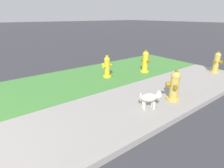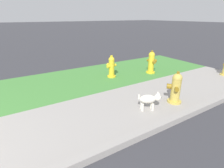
# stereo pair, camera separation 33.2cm
# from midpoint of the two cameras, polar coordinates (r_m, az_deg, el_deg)

# --- Properties ---
(fire_hydrant_near_corner) EXTENTS (0.35, 0.35, 0.76)m
(fire_hydrant_near_corner) POSITION_cam_midpoint_polar(r_m,az_deg,el_deg) (4.28, 22.21, -1.27)
(fire_hydrant_near_corner) COLOR gold
(fire_hydrant_near_corner) RESTS_ON ground
(fire_hydrant_far_end) EXTENTS (0.36, 0.39, 0.80)m
(fire_hydrant_far_end) POSITION_cam_midpoint_polar(r_m,az_deg,el_deg) (6.29, 14.21, 6.85)
(fire_hydrant_far_end) COLOR yellow
(fire_hydrant_far_end) RESTS_ON ground
(fire_hydrant_by_grass_verge) EXTENTS (0.37, 0.34, 0.72)m
(fire_hydrant_by_grass_verge) POSITION_cam_midpoint_polar(r_m,az_deg,el_deg) (5.69, 1.49, 5.61)
(fire_hydrant_by_grass_verge) COLOR yellow
(fire_hydrant_by_grass_verge) RESTS_ON ground
(small_white_dog) EXTENTS (0.45, 0.34, 0.42)m
(small_white_dog) POSITION_cam_midpoint_polar(r_m,az_deg,el_deg) (3.81, 14.65, -4.93)
(small_white_dog) COLOR silver
(small_white_dog) RESTS_ON ground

